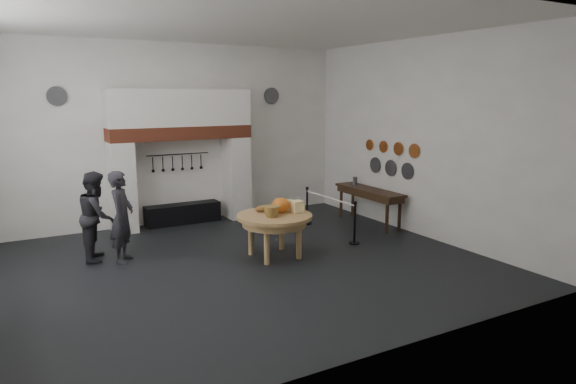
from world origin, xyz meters
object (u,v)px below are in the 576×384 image
iron_range (183,214)px  visitor_near (122,217)px  barrier_post_near (355,224)px  side_table (369,190)px  barrier_post_far (307,207)px  work_table (274,216)px  visitor_far (97,216)px

iron_range → visitor_near: size_ratio=1.06×
iron_range → barrier_post_near: 4.53m
side_table → barrier_post_far: size_ratio=2.44×
iron_range → work_table: size_ratio=1.25×
work_table → barrier_post_near: (1.96, -0.06, -0.39)m
side_table → barrier_post_near: size_ratio=2.44×
visitor_far → barrier_post_far: (5.09, 0.34, -0.43)m
visitor_far → work_table: bearing=-101.4°
barrier_post_far → visitor_near: bearing=-171.0°
visitor_far → barrier_post_near: bearing=-92.4°
iron_range → visitor_near: (-1.97, -2.36, 0.65)m
iron_range → side_table: bearing=-29.9°
visitor_far → side_table: visitor_far is taller
barrier_post_near → side_table: bearing=42.4°
work_table → side_table: 3.55m
barrier_post_near → barrier_post_far: (0.00, 2.00, 0.00)m
iron_range → visitor_far: (-2.37, -1.96, 0.63)m
visitor_far → barrier_post_near: 5.37m
visitor_near → side_table: bearing=-61.0°
iron_range → visitor_near: 3.15m
barrier_post_near → barrier_post_far: size_ratio=1.00×
work_table → visitor_far: 3.51m
visitor_near → barrier_post_near: (4.69, -1.26, -0.45)m
iron_range → barrier_post_far: 3.17m
barrier_post_near → barrier_post_far: 2.00m
work_table → side_table: side_table is taller
side_table → visitor_far: bearing=176.5°
work_table → barrier_post_far: barrier_post_far is taller
work_table → barrier_post_far: 2.78m
work_table → visitor_near: 2.98m
iron_range → barrier_post_far: bearing=-30.9°
side_table → barrier_post_near: (-1.38, -1.27, -0.42)m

